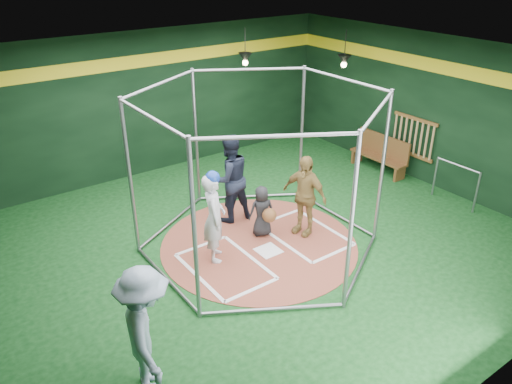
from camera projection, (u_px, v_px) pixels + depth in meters
room_shell at (259, 161)px, 8.92m from camera, size 10.10×9.10×3.53m
clay_disc at (259, 244)px, 9.69m from camera, size 3.80×3.80×0.01m
home_plate at (268, 251)px, 9.47m from camera, size 0.43×0.43×0.01m
batter_box_left at (225, 266)px, 9.01m from camera, size 1.17×1.77×0.01m
batter_box_right at (305, 234)px, 10.00m from camera, size 1.17×1.77×0.01m
batting_cage at (259, 174)px, 9.03m from camera, size 4.05×4.67×3.00m
bat_rack at (413, 137)px, 12.10m from camera, size 0.07×1.25×0.98m
pendant_lamp_near at (245, 58)px, 12.25m from camera, size 0.34×0.34×0.90m
pendant_lamp_far at (344, 60)px, 12.03m from camera, size 0.34×0.34×0.90m
batter_figure at (214, 216)px, 8.89m from camera, size 0.65×0.73×1.75m
visitor_leopard at (304, 195)px, 9.74m from camera, size 0.66×1.05×1.66m
catcher_figure at (262, 211)px, 9.78m from camera, size 0.59×0.62×1.04m
umpire at (229, 178)px, 10.18m from camera, size 0.97×0.78×1.88m
bystander_blue at (146, 331)px, 6.21m from camera, size 0.98×1.32×1.82m
dugout_bench at (381, 153)px, 12.69m from camera, size 0.38×1.61×0.94m
steel_railing at (456, 178)px, 10.97m from camera, size 0.05×1.10×0.95m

